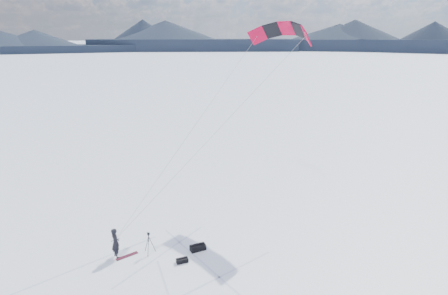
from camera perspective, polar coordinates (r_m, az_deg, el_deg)
ground at (r=22.85m, az=-11.33°, el=-18.03°), size 1800.00×1800.00×0.00m
horizon_hills at (r=20.54m, az=-12.08°, el=-7.10°), size 704.00×704.42×10.66m
snow_tracks at (r=22.24m, az=-14.65°, el=-19.36°), size 13.93×10.25×0.01m
snowkiter at (r=24.54m, az=-16.02°, el=-15.72°), size 0.55×0.75×1.91m
snowboard at (r=24.43m, az=-14.56°, el=-15.71°), size 1.39×0.38×0.04m
tripod at (r=23.98m, az=-11.40°, el=-13.66°), size 0.66×0.71×1.40m
gear_bag_a at (r=24.23m, az=-4.01°, el=-14.96°), size 1.01×0.57×0.43m
gear_bag_b at (r=23.23m, az=-6.40°, el=-16.72°), size 0.74×0.45×0.32m
power_kite at (r=30.32m, az=8.83°, el=16.75°), size 16.04×5.78×12.78m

